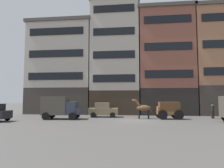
{
  "coord_description": "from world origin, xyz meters",
  "views": [
    {
      "loc": [
        -0.18,
        -20.56,
        2.44
      ],
      "look_at": [
        -2.6,
        1.71,
        4.1
      ],
      "focal_mm": 30.05,
      "sensor_mm": 36.0,
      "label": 1
    }
  ],
  "objects_px": {
    "cargo_wagon": "(169,109)",
    "pedestrian_officer": "(213,110)",
    "delivery_truck_near": "(60,107)",
    "sedan_dark": "(103,110)",
    "draft_horse": "(143,108)"
  },
  "relations": [
    {
      "from": "delivery_truck_near",
      "to": "sedan_dark",
      "type": "xyz_separation_m",
      "value": [
        4.56,
        2.87,
        -0.51
      ]
    },
    {
      "from": "draft_horse",
      "to": "delivery_truck_near",
      "type": "xyz_separation_m",
      "value": [
        -9.51,
        -1.37,
        0.15
      ]
    },
    {
      "from": "sedan_dark",
      "to": "cargo_wagon",
      "type": "bearing_deg",
      "value": -10.76
    },
    {
      "from": "pedestrian_officer",
      "to": "sedan_dark",
      "type": "bearing_deg",
      "value": 178.48
    },
    {
      "from": "cargo_wagon",
      "to": "sedan_dark",
      "type": "height_order",
      "value": "cargo_wagon"
    },
    {
      "from": "cargo_wagon",
      "to": "delivery_truck_near",
      "type": "distance_m",
      "value": 12.54
    },
    {
      "from": "cargo_wagon",
      "to": "pedestrian_officer",
      "type": "xyz_separation_m",
      "value": [
        5.3,
        1.15,
        -0.17
      ]
    },
    {
      "from": "draft_horse",
      "to": "sedan_dark",
      "type": "xyz_separation_m",
      "value": [
        -4.95,
        1.5,
        -0.36
      ]
    },
    {
      "from": "draft_horse",
      "to": "pedestrian_officer",
      "type": "xyz_separation_m",
      "value": [
        8.25,
        1.15,
        -0.29
      ]
    },
    {
      "from": "draft_horse",
      "to": "cargo_wagon",
      "type": "bearing_deg",
      "value": 0.05
    },
    {
      "from": "cargo_wagon",
      "to": "sedan_dark",
      "type": "xyz_separation_m",
      "value": [
        -7.9,
        1.5,
        -0.23
      ]
    },
    {
      "from": "cargo_wagon",
      "to": "pedestrian_officer",
      "type": "height_order",
      "value": "cargo_wagon"
    },
    {
      "from": "cargo_wagon",
      "to": "delivery_truck_near",
      "type": "bearing_deg",
      "value": -173.73
    },
    {
      "from": "sedan_dark",
      "to": "delivery_truck_near",
      "type": "bearing_deg",
      "value": -147.83
    },
    {
      "from": "delivery_truck_near",
      "to": "sedan_dark",
      "type": "relative_size",
      "value": 1.17
    }
  ]
}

